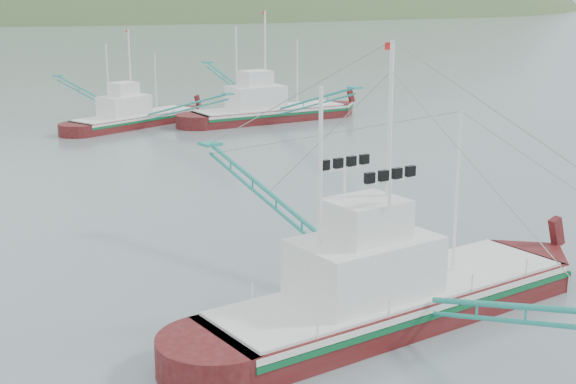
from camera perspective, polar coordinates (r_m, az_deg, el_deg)
ground at (r=34.73m, az=5.90°, el=-7.08°), size 1200.00×1200.00×0.00m
main_boat at (r=31.37m, az=7.28°, el=-6.23°), size 15.98×28.79×11.65m
bg_boat_right at (r=79.49m, az=-1.43°, el=6.22°), size 16.04×28.42×11.53m
bg_boat_far at (r=77.76m, az=-10.87°, el=5.95°), size 13.81×23.72×9.79m
headland_right at (r=524.17m, az=-6.39°, el=12.65°), size 684.00×432.00×306.00m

